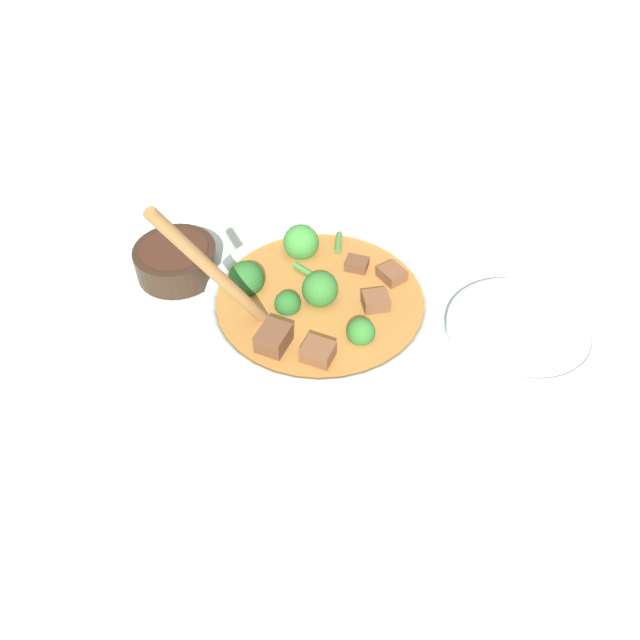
{
  "coord_description": "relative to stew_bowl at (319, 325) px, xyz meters",
  "views": [
    {
      "loc": [
        0.18,
        0.44,
        0.57
      ],
      "look_at": [
        0.0,
        0.0,
        0.07
      ],
      "focal_mm": 35.0,
      "sensor_mm": 36.0,
      "label": 1
    }
  ],
  "objects": [
    {
      "name": "empty_plate",
      "position": [
        -0.25,
        0.05,
        -0.06
      ],
      "size": [
        0.18,
        0.18,
        0.02
      ],
      "color": "white",
      "rests_on": "ground_plane"
    },
    {
      "name": "stew_bowl",
      "position": [
        0.0,
        0.0,
        0.0
      ],
      "size": [
        0.28,
        0.25,
        0.27
      ],
      "color": "#B2C6BC",
      "rests_on": "ground_plane"
    },
    {
      "name": "ground_plane",
      "position": [
        -0.0,
        0.0,
        -0.06
      ],
      "size": [
        4.0,
        4.0,
        0.0
      ],
      "primitive_type": "plane",
      "color": "#ADBCAD"
    },
    {
      "name": "condiment_bowl",
      "position": [
        0.12,
        -0.22,
        -0.04
      ],
      "size": [
        0.11,
        0.11,
        0.04
      ],
      "color": "black",
      "rests_on": "ground_plane"
    }
  ]
}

